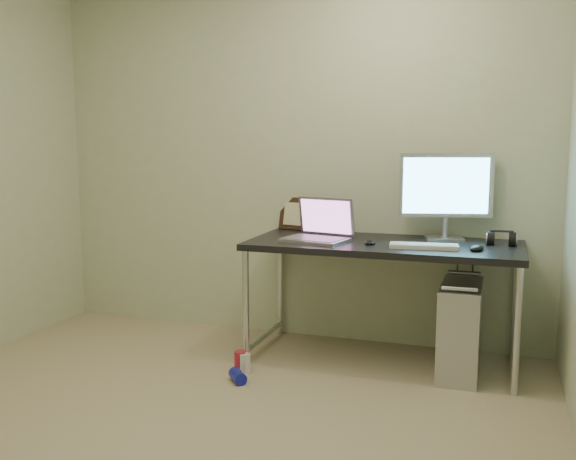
{
  "coord_description": "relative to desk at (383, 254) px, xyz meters",
  "views": [
    {
      "loc": [
        1.38,
        -2.46,
        1.38
      ],
      "look_at": [
        0.21,
        1.04,
        0.85
      ],
      "focal_mm": 40.0,
      "sensor_mm": 36.0,
      "label": 1
    }
  ],
  "objects": [
    {
      "name": "floor",
      "position": [
        -0.71,
        -1.39,
        -0.67
      ],
      "size": [
        3.5,
        3.5,
        0.0
      ],
      "primitive_type": "plane",
      "color": "tan",
      "rests_on": "ground"
    },
    {
      "name": "wall_back",
      "position": [
        -0.71,
        0.36,
        0.58
      ],
      "size": [
        3.5,
        0.02,
        2.5
      ],
      "primitive_type": "cube",
      "color": "beige",
      "rests_on": "ground"
    },
    {
      "name": "desk",
      "position": [
        0.0,
        0.0,
        0.0
      ],
      "size": [
        1.64,
        0.72,
        0.75
      ],
      "color": "black",
      "rests_on": "ground"
    },
    {
      "name": "tower_computer",
      "position": [
        0.48,
        -0.09,
        -0.4
      ],
      "size": [
        0.23,
        0.52,
        0.58
      ],
      "rotation": [
        0.0,
        0.0,
        -0.0
      ],
      "color": "#B5B4B9",
      "rests_on": "ground"
    },
    {
      "name": "cable_a",
      "position": [
        0.43,
        0.31,
        -0.27
      ],
      "size": [
        0.01,
        0.16,
        0.69
      ],
      "primitive_type": "cylinder",
      "rotation": [
        0.21,
        0.0,
        0.0
      ],
      "color": "black",
      "rests_on": "ground"
    },
    {
      "name": "cable_b",
      "position": [
        0.52,
        0.29,
        -0.29
      ],
      "size": [
        0.02,
        0.11,
        0.71
      ],
      "primitive_type": "cylinder",
      "rotation": [
        0.14,
        0.0,
        0.09
      ],
      "color": "black",
      "rests_on": "ground"
    },
    {
      "name": "can_red",
      "position": [
        -0.76,
        -0.47,
        -0.61
      ],
      "size": [
        0.08,
        0.08,
        0.13
      ],
      "primitive_type": "cylinder",
      "rotation": [
        0.0,
        0.0,
        0.26
      ],
      "color": "#B71F36",
      "rests_on": "ground"
    },
    {
      "name": "can_white",
      "position": [
        -0.73,
        -0.48,
        -0.62
      ],
      "size": [
        0.07,
        0.07,
        0.12
      ],
      "primitive_type": "cylinder",
      "rotation": [
        0.0,
        0.0,
        -0.04
      ],
      "color": "white",
      "rests_on": "ground"
    },
    {
      "name": "can_blue",
      "position": [
        -0.71,
        -0.63,
        -0.64
      ],
      "size": [
        0.14,
        0.14,
        0.07
      ],
      "primitive_type": "cylinder",
      "rotation": [
        1.57,
        0.0,
        0.72
      ],
      "color": "#141BA2",
      "rests_on": "ground"
    },
    {
      "name": "laptop",
      "position": [
        -0.39,
        -0.06,
        0.14
      ],
      "size": [
        0.43,
        0.38,
        0.26
      ],
      "rotation": [
        0.0,
        0.0,
        -0.21
      ],
      "color": "#BCBBC3",
      "rests_on": "desk"
    },
    {
      "name": "monitor",
      "position": [
        0.34,
        0.22,
        0.39
      ],
      "size": [
        0.56,
        0.22,
        0.54
      ],
      "rotation": [
        0.0,
        0.0,
        0.25
      ],
      "color": "#BCBBC3",
      "rests_on": "desk"
    },
    {
      "name": "keyboard",
      "position": [
        0.26,
        -0.14,
        0.09
      ],
      "size": [
        0.4,
        0.17,
        0.02
      ],
      "primitive_type": "cube",
      "rotation": [
        0.0,
        0.0,
        0.12
      ],
      "color": "silver",
      "rests_on": "desk"
    },
    {
      "name": "mouse_right",
      "position": [
        0.55,
        -0.12,
        0.1
      ],
      "size": [
        0.1,
        0.13,
        0.04
      ],
      "primitive_type": "ellipsoid",
      "rotation": [
        0.0,
        0.0,
        -0.19
      ],
      "color": "black",
      "rests_on": "desk"
    },
    {
      "name": "mouse_left",
      "position": [
        -0.06,
        -0.1,
        0.09
      ],
      "size": [
        0.08,
        0.11,
        0.03
      ],
      "primitive_type": "ellipsoid",
      "rotation": [
        0.0,
        0.0,
        0.17
      ],
      "color": "black",
      "rests_on": "desk"
    },
    {
      "name": "headphones",
      "position": [
        0.68,
        0.12,
        0.11
      ],
      "size": [
        0.16,
        0.1,
        0.11
      ],
      "rotation": [
        0.0,
        0.0,
        -0.02
      ],
      "color": "black",
      "rests_on": "desk"
    },
    {
      "name": "picture_frame",
      "position": [
        -0.66,
        0.33,
        0.19
      ],
      "size": [
        0.29,
        0.14,
        0.23
      ],
      "primitive_type": "cube",
      "rotation": [
        -0.21,
        0.0,
        -0.24
      ],
      "color": "black",
      "rests_on": "desk"
    },
    {
      "name": "webcam",
      "position": [
        -0.42,
        0.27,
        0.17
      ],
      "size": [
        0.04,
        0.03,
        0.13
      ],
      "rotation": [
        0.0,
        0.0,
        -0.01
      ],
      "color": "silver",
      "rests_on": "desk"
    }
  ]
}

